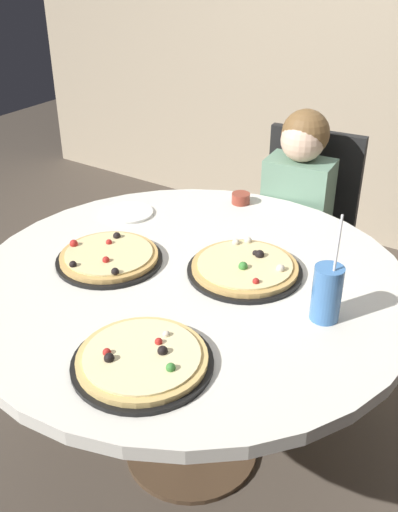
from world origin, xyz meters
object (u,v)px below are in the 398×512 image
Objects in this scene: dining_table at (190,300)px; pizza_veggie at (245,268)px; pizza_cheese at (109,257)px; plate_small at (129,213)px; diner_child at (287,259)px; pizza_pepperoni at (142,360)px; sauce_bowl at (241,198)px; chair_wooden at (302,231)px; soda_cup at (327,293)px.

pizza_veggie is (0.13, 0.12, 0.10)m from dining_table.
pizza_cheese is 0.35m from plate_small.
pizza_pepperoni is at bearing -83.40° from diner_child.
pizza_cheese reaches higher than sauce_bowl.
diner_child is (0.02, -0.18, -0.05)m from chair_wooden.
chair_wooden is at bearing 55.80° from plate_small.
dining_table is at bearing -75.50° from sauce_bowl.
sauce_bowl is (-0.14, 0.55, 0.10)m from dining_table.
sauce_bowl is at bearing 104.50° from dining_table.
plate_small is at bearing 132.01° from pizza_pepperoni.
diner_child reaches higher than dining_table.
pizza_cheese is at bearing -101.34° from sauce_bowl.
chair_wooden is 3.10× the size of soda_cup.
diner_child reaches higher than chair_wooden.
sauce_bowl is at bearing 46.56° from plate_small.
chair_wooden reaches higher than plate_small.
diner_child is at bearing 101.63° from pizza_veggie.
soda_cup reaches higher than dining_table.
chair_wooden reaches higher than sauce_bowl.
diner_child is 3.53× the size of soda_cup.
plate_small is at bearing 166.42° from soda_cup.
pizza_veggie reaches higher than pizza_cheese.
plate_small is (-0.43, -0.63, 0.22)m from chair_wooden.
diner_child is at bearing 45.18° from plate_small.
chair_wooden is 1.00m from pizza_cheese.
soda_cup reaches higher than sauce_bowl.
chair_wooden reaches higher than pizza_pepperoni.
pizza_veggie is at bearing -78.37° from diner_child.
sauce_bowl is at bearing -137.74° from diner_child.
soda_cup is (0.42, 0.03, 0.17)m from dining_table.
dining_table is at bearing -89.35° from chair_wooden.
pizza_cheese and pizza_pepperoni have the same top height.
diner_child is 3.20× the size of pizza_cheese.
diner_child reaches higher than soda_cup.
soda_cup is (0.30, -0.09, 0.06)m from pizza_veggie.
dining_table is 7.48× the size of plate_small.
pizza_pepperoni is 0.52m from soda_cup.
sauce_bowl is at bearing 121.68° from pizza_veggie.
chair_wooden is at bearing 67.39° from sauce_bowl.
dining_table is 0.46m from soda_cup.
diner_child is at bearing 122.26° from soda_cup.
sauce_bowl is 0.43m from plate_small.
pizza_veggie is at bearing -12.17° from plate_small.
pizza_cheese is at bearing -60.44° from plate_small.
sauce_bowl reaches higher than plate_small.
chair_wooden is (-0.01, 0.87, -0.14)m from dining_table.
pizza_pepperoni is at bearing -47.99° from plate_small.
pizza_cheese is at bearing -105.33° from chair_wooden.
soda_cup is at bearing -57.74° from diner_child.
sauce_bowl is at bearing 137.36° from soda_cup.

